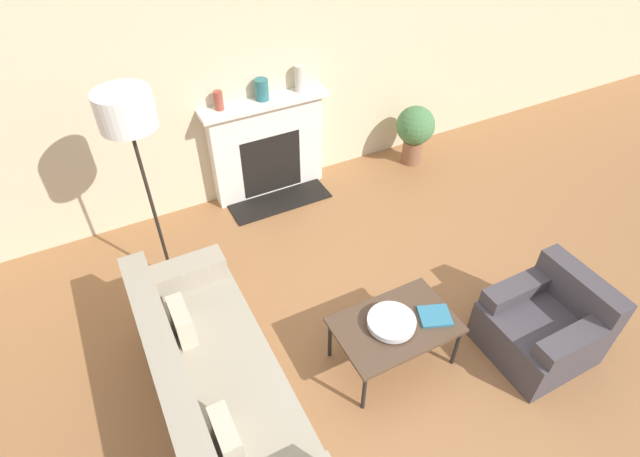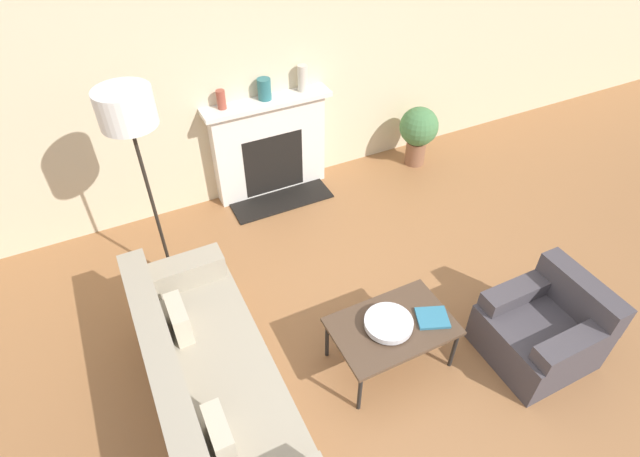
# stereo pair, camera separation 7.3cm
# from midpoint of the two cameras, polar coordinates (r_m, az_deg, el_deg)

# --- Properties ---
(ground_plane) EXTENTS (18.00, 18.00, 0.00)m
(ground_plane) POSITION_cam_midpoint_polar(r_m,az_deg,el_deg) (4.17, 8.83, -17.55)
(ground_plane) COLOR #99663D
(wall_back) EXTENTS (18.00, 0.06, 2.90)m
(wall_back) POSITION_cam_midpoint_polar(r_m,az_deg,el_deg) (5.30, -8.93, 17.63)
(wall_back) COLOR beige
(wall_back) RESTS_ON ground_plane
(fireplace) EXTENTS (1.39, 0.59, 1.15)m
(fireplace) POSITION_cam_midpoint_polar(r_m,az_deg,el_deg) (5.63, -6.36, 9.06)
(fireplace) COLOR silver
(fireplace) RESTS_ON ground_plane
(couch) EXTENTS (0.81, 2.20, 0.84)m
(couch) POSITION_cam_midpoint_polar(r_m,az_deg,el_deg) (3.82, -12.27, -17.62)
(couch) COLOR #9E937F
(couch) RESTS_ON ground_plane
(armchair_near) EXTENTS (0.80, 0.76, 0.72)m
(armchair_near) POSITION_cam_midpoint_polar(r_m,az_deg,el_deg) (4.49, 23.83, -10.07)
(armchair_near) COLOR #423D42
(armchair_near) RESTS_ON ground_plane
(coffee_table) EXTENTS (0.94, 0.61, 0.46)m
(coffee_table) POSITION_cam_midpoint_polar(r_m,az_deg,el_deg) (3.97, 8.05, -11.07)
(coffee_table) COLOR #4C3828
(coffee_table) RESTS_ON ground_plane
(bowl) EXTENTS (0.37, 0.37, 0.07)m
(bowl) POSITION_cam_midpoint_polar(r_m,az_deg,el_deg) (3.89, 7.63, -10.54)
(bowl) COLOR silver
(bowl) RESTS_ON coffee_table
(book) EXTENTS (0.30, 0.28, 0.02)m
(book) POSITION_cam_midpoint_polar(r_m,az_deg,el_deg) (4.03, 12.47, -9.73)
(book) COLOR teal
(book) RESTS_ON coffee_table
(floor_lamp) EXTENTS (0.43, 0.43, 1.94)m
(floor_lamp) POSITION_cam_midpoint_polar(r_m,az_deg,el_deg) (4.06, -21.41, 10.80)
(floor_lamp) COLOR black
(floor_lamp) RESTS_ON ground_plane
(mantel_vase_left) EXTENTS (0.09, 0.09, 0.19)m
(mantel_vase_left) POSITION_cam_midpoint_polar(r_m,az_deg,el_deg) (5.18, -11.92, 14.12)
(mantel_vase_left) COLOR brown
(mantel_vase_left) RESTS_ON fireplace
(mantel_vase_center_left) EXTENTS (0.14, 0.14, 0.22)m
(mantel_vase_center_left) POSITION_cam_midpoint_polar(r_m,az_deg,el_deg) (5.30, -7.08, 15.47)
(mantel_vase_center_left) COLOR #28666B
(mantel_vase_center_left) RESTS_ON fireplace
(mantel_vase_center_right) EXTENTS (0.11, 0.11, 0.28)m
(mantel_vase_center_right) POSITION_cam_midpoint_polar(r_m,az_deg,el_deg) (5.44, -2.72, 16.76)
(mantel_vase_center_right) COLOR beige
(mantel_vase_center_right) RESTS_ON fireplace
(potted_plant) EXTENTS (0.47, 0.47, 0.75)m
(potted_plant) POSITION_cam_midpoint_polar(r_m,az_deg,el_deg) (6.25, 10.47, 11.08)
(potted_plant) COLOR brown
(potted_plant) RESTS_ON ground_plane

